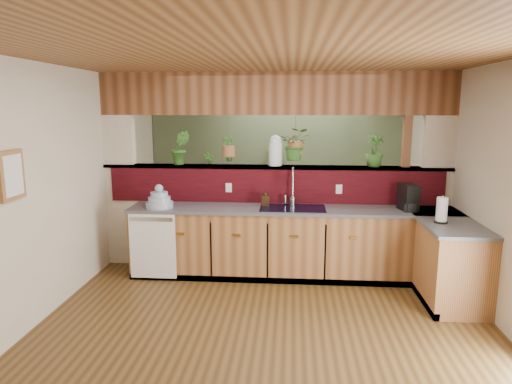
# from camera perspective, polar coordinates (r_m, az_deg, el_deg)

# --- Properties ---
(ground) EXTENTS (4.60, 7.00, 0.01)m
(ground) POSITION_cam_1_polar(r_m,az_deg,el_deg) (5.14, 1.57, -14.21)
(ground) COLOR #503618
(ground) RESTS_ON ground
(ceiling) EXTENTS (4.60, 7.00, 0.01)m
(ceiling) POSITION_cam_1_polar(r_m,az_deg,el_deg) (4.69, 1.74, 16.03)
(ceiling) COLOR brown
(ceiling) RESTS_ON ground
(wall_back) EXTENTS (4.60, 0.02, 2.60)m
(wall_back) POSITION_cam_1_polar(r_m,az_deg,el_deg) (8.21, 2.90, 4.59)
(wall_back) COLOR beige
(wall_back) RESTS_ON ground
(wall_left) EXTENTS (0.02, 7.00, 2.60)m
(wall_left) POSITION_cam_1_polar(r_m,az_deg,el_deg) (5.37, -23.66, 0.53)
(wall_left) COLOR beige
(wall_left) RESTS_ON ground
(wall_right) EXTENTS (0.02, 7.00, 2.60)m
(wall_right) POSITION_cam_1_polar(r_m,az_deg,el_deg) (5.17, 28.04, -0.18)
(wall_right) COLOR beige
(wall_right) RESTS_ON ground
(pass_through_partition) EXTENTS (4.60, 0.21, 2.60)m
(pass_through_partition) POSITION_cam_1_polar(r_m,az_deg,el_deg) (6.09, 2.57, 1.46)
(pass_through_partition) COLOR beige
(pass_through_partition) RESTS_ON ground
(pass_through_ledge) EXTENTS (4.60, 0.21, 0.04)m
(pass_through_ledge) POSITION_cam_1_polar(r_m,az_deg,el_deg) (6.07, 2.30, 3.14)
(pass_through_ledge) COLOR brown
(pass_through_ledge) RESTS_ON ground
(header_beam) EXTENTS (4.60, 0.15, 0.55)m
(header_beam) POSITION_cam_1_polar(r_m,az_deg,el_deg) (6.02, 2.37, 12.19)
(header_beam) COLOR brown
(header_beam) RESTS_ON ground
(sage_backwall) EXTENTS (4.55, 0.02, 2.55)m
(sage_backwall) POSITION_cam_1_polar(r_m,az_deg,el_deg) (8.19, 2.89, 4.57)
(sage_backwall) COLOR #526544
(sage_backwall) RESTS_ON ground
(countertop) EXTENTS (4.14, 1.52, 0.90)m
(countertop) POSITION_cam_1_polar(r_m,az_deg,el_deg) (5.82, 10.37, -6.65)
(countertop) COLOR brown
(countertop) RESTS_ON ground
(dishwasher) EXTENTS (0.58, 0.03, 0.82)m
(dishwasher) POSITION_cam_1_polar(r_m,az_deg,el_deg) (5.84, -12.80, -6.59)
(dishwasher) COLOR white
(dishwasher) RESTS_ON ground
(navy_sink) EXTENTS (0.82, 0.50, 0.18)m
(navy_sink) POSITION_cam_1_polar(r_m,az_deg,el_deg) (5.79, 4.59, -2.77)
(navy_sink) COLOR black
(navy_sink) RESTS_ON countertop
(framed_print) EXTENTS (0.04, 0.35, 0.45)m
(framed_print) POSITION_cam_1_polar(r_m,az_deg,el_deg) (4.64, -28.20, 1.84)
(framed_print) COLOR brown
(framed_print) RESTS_ON wall_left
(faucet) EXTENTS (0.22, 0.22, 0.51)m
(faucet) POSITION_cam_1_polar(r_m,az_deg,el_deg) (5.87, 4.58, 0.92)
(faucet) COLOR #B7B7B2
(faucet) RESTS_ON countertop
(dish_stack) EXTENTS (0.34, 0.34, 0.30)m
(dish_stack) POSITION_cam_1_polar(r_m,az_deg,el_deg) (5.88, -11.98, -1.04)
(dish_stack) COLOR #93A5BE
(dish_stack) RESTS_ON countertop
(soap_dispenser) EXTENTS (0.10, 0.10, 0.21)m
(soap_dispenser) POSITION_cam_1_polar(r_m,az_deg,el_deg) (5.87, 1.19, -0.73)
(soap_dispenser) COLOR #362413
(soap_dispenser) RESTS_ON countertop
(coffee_maker) EXTENTS (0.17, 0.29, 0.32)m
(coffee_maker) POSITION_cam_1_polar(r_m,az_deg,el_deg) (5.91, 18.53, -0.75)
(coffee_maker) COLOR black
(coffee_maker) RESTS_ON countertop
(paper_towel) EXTENTS (0.14, 0.14, 0.30)m
(paper_towel) POSITION_cam_1_polar(r_m,az_deg,el_deg) (5.40, 22.20, -2.15)
(paper_towel) COLOR black
(paper_towel) RESTS_ON countertop
(glass_jar) EXTENTS (0.18, 0.18, 0.40)m
(glass_jar) POSITION_cam_1_polar(r_m,az_deg,el_deg) (6.04, 2.44, 5.21)
(glass_jar) COLOR silver
(glass_jar) RESTS_ON pass_through_ledge
(ledge_plant_left) EXTENTS (0.29, 0.25, 0.45)m
(ledge_plant_left) POSITION_cam_1_polar(r_m,az_deg,el_deg) (6.22, -9.42, 5.48)
(ledge_plant_left) COLOR #2D591E
(ledge_plant_left) RESTS_ON pass_through_ledge
(ledge_plant_right) EXTENTS (0.26, 0.26, 0.41)m
(ledge_plant_right) POSITION_cam_1_polar(r_m,az_deg,el_deg) (6.13, 14.59, 5.00)
(ledge_plant_right) COLOR #2D591E
(ledge_plant_right) RESTS_ON pass_through_ledge
(hanging_plant_a) EXTENTS (0.22, 0.19, 0.54)m
(hanging_plant_a) POSITION_cam_1_polar(r_m,az_deg,el_deg) (6.08, -3.45, 6.50)
(hanging_plant_a) COLOR brown
(hanging_plant_a) RESTS_ON header_beam
(hanging_plant_b) EXTENTS (0.41, 0.36, 0.55)m
(hanging_plant_b) POSITION_cam_1_polar(r_m,az_deg,el_deg) (6.02, 4.98, 7.74)
(hanging_plant_b) COLOR brown
(hanging_plant_b) RESTS_ON header_beam
(shelving_console) EXTENTS (1.52, 0.62, 0.98)m
(shelving_console) POSITION_cam_1_polar(r_m,az_deg,el_deg) (8.12, -1.38, -1.18)
(shelving_console) COLOR black
(shelving_console) RESTS_ON ground
(shelf_plant_a) EXTENTS (0.24, 0.20, 0.39)m
(shelf_plant_a) POSITION_cam_1_polar(r_m,az_deg,el_deg) (8.10, -5.97, 3.64)
(shelf_plant_a) COLOR #2D591E
(shelf_plant_a) RESTS_ON shelving_console
(shelf_plant_b) EXTENTS (0.32, 0.32, 0.51)m
(shelf_plant_b) POSITION_cam_1_polar(r_m,az_deg,el_deg) (7.97, 2.24, 4.04)
(shelf_plant_b) COLOR #2D591E
(shelf_plant_b) RESTS_ON shelving_console
(floor_plant) EXTENTS (0.81, 0.74, 0.78)m
(floor_plant) POSITION_cam_1_polar(r_m,az_deg,el_deg) (7.11, 11.58, -4.03)
(floor_plant) COLOR #2D591E
(floor_plant) RESTS_ON ground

